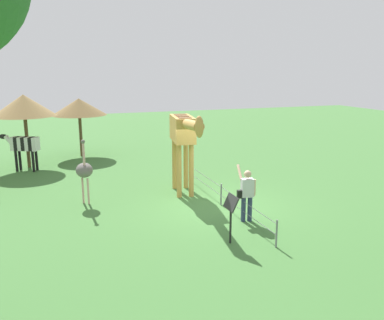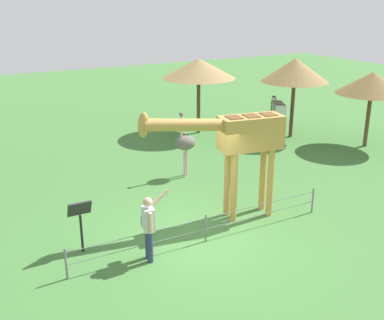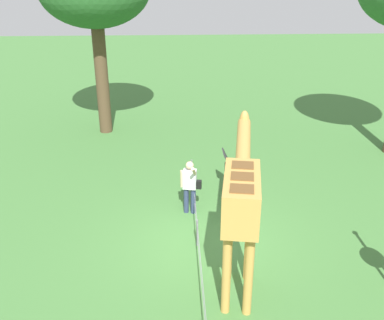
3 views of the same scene
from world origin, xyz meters
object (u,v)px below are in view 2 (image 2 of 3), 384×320
(visitor, at_px, (149,225))
(zebra, at_px, (278,112))
(shade_hut_near, at_px, (372,83))
(shade_hut_aside, at_px, (199,69))
(ostrich, at_px, (185,143))
(shade_hut_far, at_px, (295,70))
(info_sign, at_px, (80,216))
(giraffe, at_px, (239,139))

(visitor, relative_size, zebra, 0.95)
(shade_hut_near, height_order, shade_hut_aside, shade_hut_aside)
(ostrich, distance_m, shade_hut_far, 6.80)
(shade_hut_aside, relative_size, info_sign, 2.49)
(shade_hut_far, relative_size, shade_hut_aside, 1.03)
(giraffe, xyz_separation_m, zebra, (-5.83, -5.61, -1.09))
(visitor, relative_size, shade_hut_near, 0.55)
(shade_hut_aside, bearing_deg, ostrich, 55.81)
(giraffe, distance_m, shade_hut_near, 8.78)
(zebra, bearing_deg, shade_hut_near, 132.36)
(shade_hut_near, distance_m, shade_hut_far, 3.11)
(zebra, relative_size, shade_hut_near, 0.58)
(shade_hut_aside, distance_m, info_sign, 11.05)
(shade_hut_near, relative_size, shade_hut_far, 0.89)
(giraffe, distance_m, info_sign, 4.52)
(visitor, distance_m, shade_hut_far, 11.68)
(zebra, bearing_deg, giraffe, 43.93)
(giraffe, relative_size, shade_hut_far, 1.17)
(shade_hut_near, relative_size, info_sign, 2.29)
(giraffe, xyz_separation_m, shade_hut_near, (-8.27, -2.94, 0.33))
(visitor, xyz_separation_m, shade_hut_far, (-9.56, -6.41, 1.98))
(ostrich, bearing_deg, visitor, 53.20)
(visitor, distance_m, shade_hut_near, 12.08)
(ostrich, xyz_separation_m, shade_hut_aside, (-3.05, -4.49, 1.68))
(zebra, distance_m, info_sign, 11.51)
(visitor, height_order, shade_hut_far, shade_hut_far)
(shade_hut_near, height_order, info_sign, shade_hut_near)
(giraffe, bearing_deg, visitor, 16.96)
(giraffe, xyz_separation_m, shade_hut_aside, (-3.29, -7.96, 0.61))
(visitor, relative_size, ostrich, 0.74)
(ostrich, height_order, shade_hut_aside, shade_hut_aside)
(shade_hut_near, xyz_separation_m, shade_hut_far, (1.77, -2.54, 0.30))
(giraffe, height_order, shade_hut_aside, shade_hut_aside)
(visitor, relative_size, shade_hut_far, 0.49)
(shade_hut_aside, bearing_deg, giraffe, 67.56)
(giraffe, distance_m, visitor, 3.47)
(zebra, height_order, ostrich, ostrich)
(shade_hut_far, bearing_deg, info_sign, 26.07)
(visitor, height_order, info_sign, visitor)
(shade_hut_aside, height_order, info_sign, shade_hut_aside)
(giraffe, relative_size, shade_hut_near, 1.31)
(visitor, xyz_separation_m, zebra, (-8.88, -6.54, 0.26))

